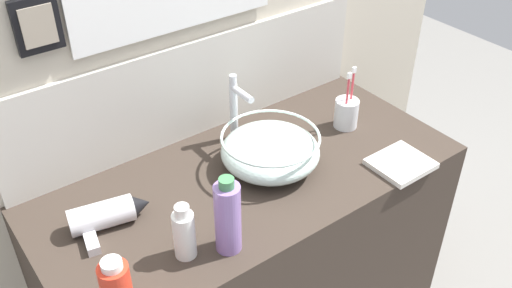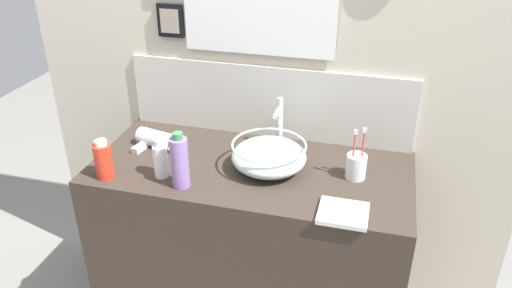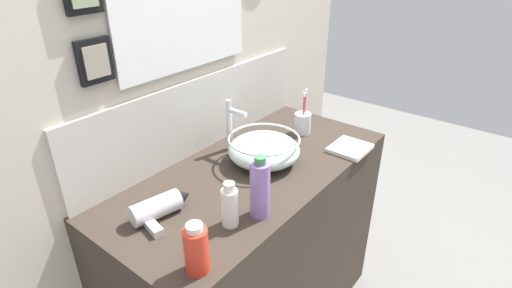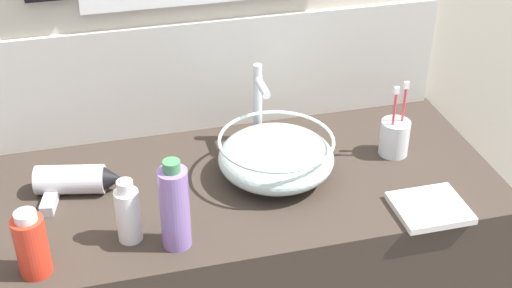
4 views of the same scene
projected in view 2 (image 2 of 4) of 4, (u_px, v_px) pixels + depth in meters
vanity_counter at (251, 254)px, 2.09m from camera, size 1.21×0.56×0.86m
back_panel at (271, 35)px, 1.95m from camera, size 2.06×0.10×2.56m
glass_bowl_sink at (269, 156)px, 1.85m from camera, size 0.28×0.28×0.11m
faucet at (279, 121)px, 1.96m from camera, size 0.02×0.10×0.22m
hair_drier at (158, 140)px, 2.01m from camera, size 0.21×0.14×0.07m
toothbrush_cup at (356, 166)px, 1.80m from camera, size 0.07×0.07×0.20m
soap_dispenser at (104, 160)px, 1.79m from camera, size 0.07×0.07×0.15m
shampoo_bottle at (180, 162)px, 1.72m from camera, size 0.06×0.06×0.21m
lotion_bottle at (161, 160)px, 1.80m from camera, size 0.05×0.05×0.15m
hand_towel at (343, 213)px, 1.61m from camera, size 0.16×0.14×0.02m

